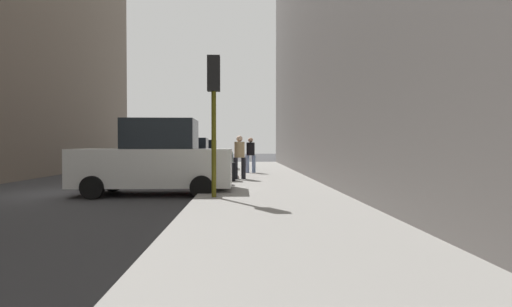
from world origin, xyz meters
TOP-DOWN VIEW (x-y plane):
  - ground_plane at (0.00, 0.00)m, footprint 120.00×120.00m
  - sidewalk at (6.00, 0.00)m, footprint 4.00×40.00m
  - parked_white_van at (2.65, -0.44)m, footprint 4.60×2.07m
  - parked_red_hatchback at (2.65, 4.57)m, footprint 4.23×2.11m
  - parked_dark_green_sedan at (2.65, 10.30)m, footprint 4.22×2.10m
  - fire_hydrant at (4.45, 5.19)m, footprint 0.42×0.22m
  - traffic_light at (4.50, -2.23)m, footprint 0.32×0.32m
  - pedestrian_in_tan_coat at (5.12, 3.27)m, footprint 0.52×0.46m
  - pedestrian_in_jeans at (5.64, 6.94)m, footprint 0.53×0.48m
  - rolling_suitcase at (4.78, 2.54)m, footprint 0.40×0.58m
  - duffel_bag at (4.71, 0.89)m, footprint 0.32×0.44m

SIDE VIEW (x-z plane):
  - ground_plane at x=0.00m, z-range 0.00..0.00m
  - sidewalk at x=6.00m, z-range 0.00..0.15m
  - duffel_bag at x=4.71m, z-range 0.15..0.43m
  - rolling_suitcase at x=4.78m, z-range -0.03..1.01m
  - fire_hydrant at x=4.45m, z-range 0.15..0.85m
  - parked_red_hatchback at x=2.65m, z-range -0.05..1.74m
  - parked_dark_green_sedan at x=2.65m, z-range -0.05..1.74m
  - parked_white_van at x=2.65m, z-range -0.09..2.16m
  - pedestrian_in_tan_coat at x=5.12m, z-range 0.25..1.96m
  - pedestrian_in_jeans at x=5.64m, z-range 0.25..1.96m
  - traffic_light at x=4.50m, z-range 0.96..4.56m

